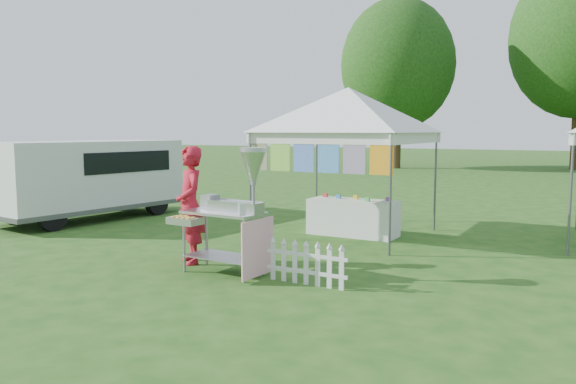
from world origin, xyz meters
The scene contains 8 objects.
ground centered at (0.00, 0.00, 0.00)m, with size 120.00×120.00×0.00m, color #1E4915.
canopy_main centered at (0.00, 3.49, 2.99)m, with size 4.24×4.24×3.45m.
tree_left centered at (-6.00, 24.00, 5.83)m, with size 6.40×6.40×9.53m.
donut_cart centered at (-0.12, -0.32, 1.11)m, with size 1.40×0.89×1.89m.
vendor centered at (-1.19, -0.02, 0.95)m, with size 0.69×0.45×1.89m, color #AD1526.
cargo_van centered at (-6.25, 2.40, 1.02)m, with size 2.29×4.71×1.89m.
picket_fence centered at (1.04, -0.25, 0.29)m, with size 1.26×0.04×0.56m.
display_table centered at (0.13, 3.52, 0.37)m, with size 1.80×0.70×0.73m, color white.
Camera 1 is at (4.60, -6.99, 2.13)m, focal length 35.00 mm.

